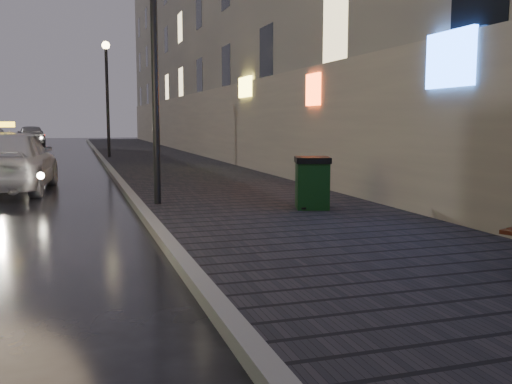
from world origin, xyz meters
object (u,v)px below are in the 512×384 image
Objects in this scene: taxi_near at (9,160)px; lamp_far at (107,84)px; trash_bin at (312,182)px; car_far at (31,135)px; lamp_near at (154,34)px.

lamp_far is at bearing -99.86° from taxi_near.
lamp_far is 12.41m from taxi_near.
trash_bin is 37.00m from car_far.
taxi_near is at bearing 84.99° from car_far.
taxi_near is (-3.15, -11.71, -2.66)m from lamp_far.
car_far is (-1.44, 30.45, -0.06)m from taxi_near.
trash_bin is at bearing 93.68° from car_far.
lamp_far reaches higher than car_far.
taxi_near is at bearing -105.07° from lamp_far.
lamp_far is 1.09× the size of taxi_near.
lamp_near is at bearing 167.52° from trash_bin.
lamp_near is at bearing 131.51° from taxi_near.
lamp_near is 5.95m from taxi_near.
taxi_near is (-3.15, 4.29, -2.66)m from lamp_near.
taxi_near reaches higher than car_far.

